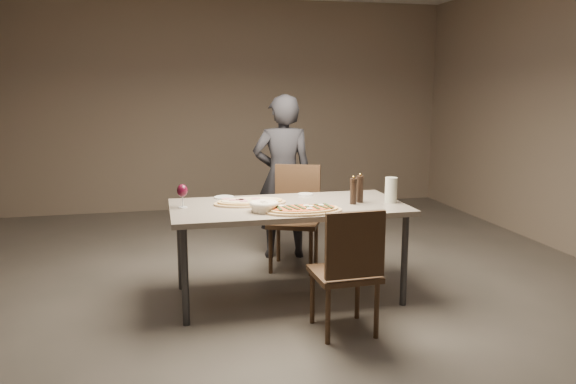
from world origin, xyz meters
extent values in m
plane|color=#5A544D|center=(0.00, 0.00, 0.00)|extent=(7.00, 7.00, 0.00)
plane|color=gray|center=(0.00, 3.50, 1.40)|extent=(6.00, 0.00, 6.00)
cube|color=gray|center=(0.00, 0.00, 0.73)|extent=(1.80, 0.90, 0.04)
cylinder|color=#333335|center=(-0.82, -0.37, 0.35)|extent=(0.05, 0.05, 0.71)
cylinder|color=#333335|center=(0.82, -0.37, 0.35)|extent=(0.05, 0.05, 0.71)
cylinder|color=#333335|center=(-0.82, 0.37, 0.35)|extent=(0.05, 0.05, 0.71)
cylinder|color=#333335|center=(0.82, 0.37, 0.35)|extent=(0.05, 0.05, 0.71)
ellipsoid|color=white|center=(0.11, -0.25, 0.79)|extent=(0.05, 0.05, 0.01)
ellipsoid|color=white|center=(-0.10, -0.20, 0.79)|extent=(0.05, 0.05, 0.01)
ellipsoid|color=white|center=(0.08, -0.23, 0.79)|extent=(0.05, 0.05, 0.01)
ellipsoid|color=white|center=(0.20, -0.23, 0.79)|extent=(0.05, 0.05, 0.01)
ellipsoid|color=white|center=(0.08, -0.34, 0.79)|extent=(0.05, 0.05, 0.01)
cube|color=#243315|center=(-0.13, -0.27, 0.79)|extent=(0.02, 0.16, 0.01)
cube|color=#243315|center=(-0.08, -0.27, 0.79)|extent=(0.05, 0.17, 0.01)
cube|color=#243315|center=(-0.02, -0.27, 0.79)|extent=(0.07, 0.16, 0.01)
cube|color=#243315|center=(0.03, -0.26, 0.79)|extent=(0.05, 0.17, 0.01)
cube|color=#243315|center=(0.08, -0.28, 0.79)|extent=(0.03, 0.17, 0.01)
cube|color=#243315|center=(0.13, -0.28, 0.79)|extent=(0.04, 0.17, 0.01)
cube|color=#243315|center=(0.19, -0.28, 0.79)|extent=(0.07, 0.16, 0.01)
cube|color=#243315|center=(0.24, -0.28, 0.79)|extent=(0.03, 0.17, 0.01)
cylinder|color=#CD7E82|center=(-0.36, 0.11, 0.79)|extent=(0.07, 0.07, 0.00)
cylinder|color=#CD7E82|center=(-0.46, 0.17, 0.79)|extent=(0.07, 0.07, 0.00)
cylinder|color=#CD7E82|center=(-0.24, 0.02, 0.79)|extent=(0.07, 0.07, 0.00)
cylinder|color=#CD7E82|center=(-0.34, 0.11, 0.79)|extent=(0.07, 0.07, 0.00)
cylinder|color=#CD7E82|center=(-0.41, 0.11, 0.79)|extent=(0.07, 0.07, 0.00)
cylinder|color=#CD7E82|center=(-0.34, 0.05, 0.79)|extent=(0.07, 0.07, 0.00)
cylinder|color=#CD7E82|center=(-0.23, 0.12, 0.79)|extent=(0.07, 0.07, 0.00)
cylinder|color=beige|center=(-0.23, -0.20, 0.79)|extent=(0.18, 0.18, 0.07)
torus|color=beige|center=(-0.23, -0.20, 0.81)|extent=(0.21, 0.21, 0.03)
cube|color=olive|center=(-0.20, -0.20, 0.80)|extent=(0.06, 0.05, 0.04)
cube|color=olive|center=(-0.23, -0.18, 0.80)|extent=(0.05, 0.06, 0.04)
cube|color=olive|center=(-0.25, -0.20, 0.80)|extent=(0.06, 0.05, 0.04)
cube|color=olive|center=(-0.23, -0.23, 0.80)|extent=(0.05, 0.06, 0.04)
cylinder|color=white|center=(0.23, 0.34, 0.76)|extent=(0.13, 0.13, 0.01)
cylinder|color=gold|center=(0.23, 0.34, 0.76)|extent=(0.09, 0.09, 0.00)
cylinder|color=black|center=(0.57, -0.04, 0.84)|extent=(0.05, 0.05, 0.19)
cylinder|color=black|center=(0.57, -0.04, 0.95)|extent=(0.06, 0.06, 0.02)
sphere|color=gold|center=(0.57, -0.04, 0.97)|extent=(0.02, 0.02, 0.02)
cylinder|color=black|center=(0.50, -0.09, 0.84)|extent=(0.05, 0.05, 0.18)
cylinder|color=black|center=(0.50, -0.09, 0.94)|extent=(0.06, 0.06, 0.02)
sphere|color=gold|center=(0.50, -0.09, 0.96)|extent=(0.02, 0.02, 0.02)
cylinder|color=silver|center=(0.81, -0.10, 0.85)|extent=(0.10, 0.10, 0.20)
cylinder|color=silver|center=(-0.80, 0.08, 0.75)|extent=(0.07, 0.07, 0.01)
cylinder|color=silver|center=(-0.80, 0.08, 0.80)|extent=(0.01, 0.01, 0.09)
ellipsoid|color=#41091A|center=(-0.80, 0.08, 0.88)|extent=(0.08, 0.08, 0.10)
cylinder|color=white|center=(-0.45, 0.38, 0.76)|extent=(0.16, 0.16, 0.01)
cube|color=#3C2819|center=(0.23, -0.70, 0.41)|extent=(0.43, 0.43, 0.04)
cylinder|color=#3C2819|center=(0.06, -0.88, 0.19)|extent=(0.03, 0.03, 0.39)
cylinder|color=#3C2819|center=(0.40, -0.87, 0.19)|extent=(0.03, 0.03, 0.39)
cylinder|color=#3C2819|center=(0.05, -0.54, 0.19)|extent=(0.03, 0.03, 0.39)
cylinder|color=#3C2819|center=(0.39, -0.53, 0.19)|extent=(0.03, 0.03, 0.39)
cube|color=#3C2819|center=(0.23, -0.89, 0.66)|extent=(0.40, 0.05, 0.43)
cube|color=#3C2819|center=(0.22, 0.68, 0.43)|extent=(0.58, 0.58, 0.04)
cylinder|color=#3C2819|center=(0.45, 0.78, 0.21)|extent=(0.04, 0.04, 0.41)
cylinder|color=#3C2819|center=(0.12, 0.92, 0.21)|extent=(0.04, 0.04, 0.41)
cylinder|color=#3C2819|center=(0.31, 0.45, 0.21)|extent=(0.04, 0.04, 0.41)
cylinder|color=#3C2819|center=(-0.02, 0.59, 0.21)|extent=(0.04, 0.04, 0.41)
cube|color=#3C2819|center=(0.29, 0.87, 0.71)|extent=(0.40, 0.20, 0.46)
imported|color=black|center=(0.20, 1.08, 0.79)|extent=(0.62, 0.44, 1.58)
camera|label=1|loc=(-0.96, -4.14, 1.65)|focal=35.00mm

